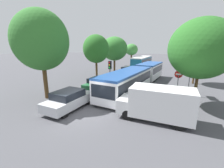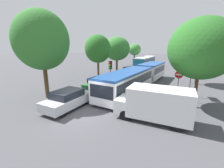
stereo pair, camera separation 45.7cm
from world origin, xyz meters
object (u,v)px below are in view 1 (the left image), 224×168
tree_left_near (41,42)px  tree_right_mid (197,47)px  queued_car_green (99,84)px  no_entry_sign (178,81)px  traffic_light (110,69)px  tree_left_mid (96,50)px  city_bus_rear (142,61)px  queued_car_silver (69,100)px  tree_right_near (201,49)px  queued_car_blue (128,71)px  direction_sign_post (190,71)px  queued_car_tan (118,76)px  tree_left_distant (132,50)px  articulated_bus (138,76)px  white_van (158,103)px  tree_left_far (114,49)px

tree_left_near → tree_right_mid: (13.81, 12.48, -0.45)m
queued_car_green → no_entry_sign: (8.40, -0.07, 1.12)m
traffic_light → tree_left_mid: size_ratio=0.50×
city_bus_rear → queued_car_silver: (0.23, -28.78, -0.64)m
tree_left_near → tree_right_mid: tree_left_near is taller
no_entry_sign → tree_right_near: bearing=50.3°
queued_car_green → tree_right_near: 10.64m
queued_car_blue → tree_right_near: bearing=-137.7°
direction_sign_post → tree_left_mid: (-12.79, 3.92, 1.92)m
queued_car_tan → city_bus_rear: bearing=4.3°
queued_car_green → tree_left_distant: bearing=10.6°
articulated_bus → queued_car_blue: size_ratio=3.87×
no_entry_sign → tree_left_mid: bearing=-115.9°
white_van → tree_left_far: 21.48m
queued_car_blue → direction_sign_post: bearing=-130.6°
city_bus_rear → queued_car_green: bearing=-178.3°
queued_car_silver → queued_car_tan: (0.00, 11.16, -0.08)m
traffic_light → tree_right_near: bearing=79.7°
queued_car_blue → tree_left_distant: size_ratio=0.77×
queued_car_blue → tree_right_mid: tree_right_mid is taller
traffic_light → tree_left_mid: 7.36m
articulated_bus → traffic_light: traffic_light is taller
tree_left_distant → tree_right_mid: bearing=-50.1°
white_van → direction_sign_post: 7.17m
queued_car_blue → tree_left_far: tree_left_far is taller
queued_car_silver → tree_left_far: bearing=15.0°
queued_car_tan → tree_right_near: 12.16m
queued_car_blue → tree_left_distant: (-3.17, 13.23, 3.42)m
city_bus_rear → white_van: city_bus_rear is taller
no_entry_sign → tree_left_mid: tree_left_mid is taller
direction_sign_post → city_bus_rear: bearing=-75.1°
queued_car_blue → tree_left_far: bearing=57.5°
queued_car_tan → tree_left_near: size_ratio=0.49×
no_entry_sign → white_van: bearing=-13.8°
queued_car_blue → tree_left_mid: (-3.51, -5.09, 3.74)m
traffic_light → no_entry_sign: size_ratio=1.21×
tree_left_near → tree_left_far: size_ratio=1.20×
tree_right_mid → queued_car_blue: bearing=164.8°
articulated_bus → no_entry_sign: (4.50, -3.30, 0.44)m
white_van → traffic_light: (-5.86, 5.23, 1.26)m
tree_left_mid → tree_right_near: 14.77m
articulated_bus → queued_car_silver: articulated_bus is taller
white_van → traffic_light: traffic_light is taller
articulated_bus → white_van: 8.84m
tree_left_mid → tree_left_near: bearing=-90.6°
traffic_light → no_entry_sign: (7.06, -0.33, -0.62)m
queued_car_silver → city_bus_rear: bearing=4.0°
queued_car_blue → tree_right_near: size_ratio=0.61×
queued_car_green → direction_sign_post: (9.48, 1.70, 1.81)m
queued_car_silver → tree_left_distant: bearing=10.0°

